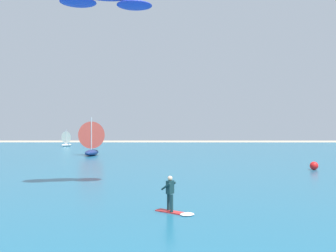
{
  "coord_description": "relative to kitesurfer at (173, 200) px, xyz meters",
  "views": [
    {
      "loc": [
        0.17,
        -3.97,
        4.0
      ],
      "look_at": [
        0.05,
        15.39,
        4.07
      ],
      "focal_mm": 40.47,
      "sensor_mm": 36.0,
      "label": 1
    }
  ],
  "objects": [
    {
      "name": "marker_buoy",
      "position": [
        13.02,
        17.44,
        -0.23
      ],
      "size": [
        0.76,
        0.76,
        0.76
      ],
      "primitive_type": "sphere",
      "color": "red",
      "rests_on": "ocean"
    },
    {
      "name": "sailboat_trailing",
      "position": [
        -21.26,
        60.42,
        0.98
      ],
      "size": [
        2.76,
        3.07,
        3.46
      ],
      "color": "white",
      "rests_on": "ocean"
    },
    {
      "name": "kite",
      "position": [
        -4.08,
        6.05,
        11.13
      ],
      "size": [
        5.89,
        2.77,
        0.86
      ],
      "color": "#1E33B2"
    },
    {
      "name": "sailboat_mid_left",
      "position": [
        -10.97,
        35.55,
        1.82
      ],
      "size": [
        3.85,
        4.53,
        5.29
      ],
      "color": "navy",
      "rests_on": "ocean"
    },
    {
      "name": "kitesurfer",
      "position": [
        0.0,
        0.0,
        0.0
      ],
      "size": [
        1.91,
        1.62,
        1.67
      ],
      "color": "red",
      "rests_on": "ocean"
    },
    {
      "name": "ocean",
      "position": [
        -0.31,
        36.09,
        -0.65
      ],
      "size": [
        160.0,
        90.0,
        0.1
      ],
      "primitive_type": "cube",
      "color": "#1E607F",
      "rests_on": "ground"
    }
  ]
}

